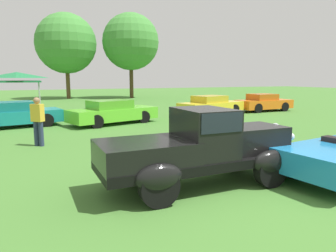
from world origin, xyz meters
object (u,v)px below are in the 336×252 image
at_px(feature_pickup_truck, 200,147).
at_px(show_car_lime, 113,112).
at_px(show_car_teal, 16,115).
at_px(canopy_tent_left_field, 17,76).
at_px(show_car_orange, 264,103).
at_px(show_car_yellow, 211,105).
at_px(spectator_near_truck, 38,120).

bearing_deg(feature_pickup_truck, show_car_lime, 87.52).
height_order(show_car_teal, show_car_lime, same).
height_order(show_car_teal, canopy_tent_left_field, canopy_tent_left_field).
xyz_separation_m(feature_pickup_truck, show_car_orange, (11.66, 11.66, -0.27)).
bearing_deg(show_car_teal, show_car_yellow, 3.09).
height_order(show_car_lime, show_car_yellow, same).
height_order(show_car_teal, spectator_near_truck, spectator_near_truck).
bearing_deg(show_car_yellow, spectator_near_truck, -151.57).
relative_size(show_car_yellow, spectator_near_truck, 2.82).
xyz_separation_m(feature_pickup_truck, show_car_teal, (-4.06, 10.71, -0.27)).
bearing_deg(show_car_teal, feature_pickup_truck, -69.23).
distance_m(feature_pickup_truck, show_car_lime, 9.88).
bearing_deg(show_car_teal, spectator_near_truck, -79.92).
height_order(feature_pickup_truck, spectator_near_truck, feature_pickup_truck).
relative_size(feature_pickup_truck, show_car_teal, 1.07).
distance_m(show_car_teal, show_car_yellow, 11.24).
relative_size(spectator_near_truck, canopy_tent_left_field, 0.59).
bearing_deg(feature_pickup_truck, show_car_teal, 110.77).
bearing_deg(show_car_teal, show_car_orange, 3.44).
height_order(feature_pickup_truck, show_car_yellow, feature_pickup_truck).
bearing_deg(feature_pickup_truck, show_car_orange, 44.99).
xyz_separation_m(spectator_near_truck, canopy_tent_left_field, (-0.99, 11.13, 1.51)).
relative_size(feature_pickup_truck, canopy_tent_left_field, 1.57).
bearing_deg(spectator_near_truck, show_car_orange, 21.80).
height_order(feature_pickup_truck, show_car_lime, feature_pickup_truck).
bearing_deg(feature_pickup_truck, spectator_near_truck, 119.03).
relative_size(feature_pickup_truck, show_car_orange, 1.11).
relative_size(show_car_teal, show_car_yellow, 0.88).
bearing_deg(show_car_lime, feature_pickup_truck, -92.48).
relative_size(show_car_teal, spectator_near_truck, 2.48).
xyz_separation_m(show_car_orange, spectator_near_truck, (-14.84, -5.93, 0.31)).
height_order(show_car_teal, show_car_orange, same).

